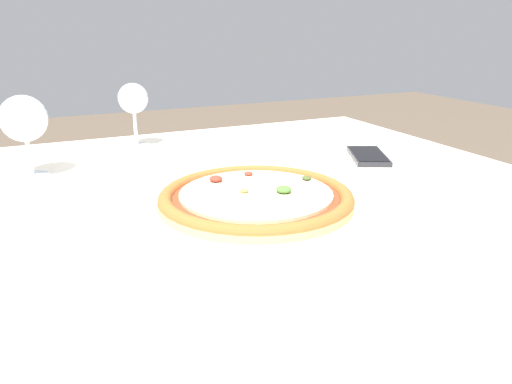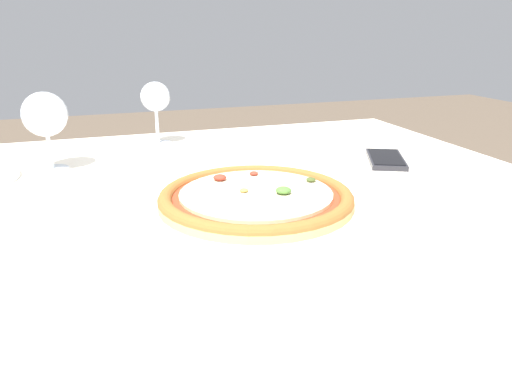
{
  "view_description": "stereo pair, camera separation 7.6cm",
  "coord_description": "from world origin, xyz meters",
  "px_view_note": "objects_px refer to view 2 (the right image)",
  "views": [
    {
      "loc": [
        -0.21,
        -0.74,
        0.98
      ],
      "look_at": [
        0.1,
        -0.08,
        0.73
      ],
      "focal_mm": 35.0,
      "sensor_mm": 36.0,
      "label": 1
    },
    {
      "loc": [
        -0.13,
        -0.77,
        0.98
      ],
      "look_at": [
        0.1,
        -0.08,
        0.73
      ],
      "focal_mm": 35.0,
      "sensor_mm": 36.0,
      "label": 2
    }
  ],
  "objects_px": {
    "wine_glass_far_right": "(45,116)",
    "cell_phone": "(386,159)",
    "dining_table": "(186,241)",
    "wine_glass_far_left": "(155,99)",
    "pizza_plate": "(256,200)"
  },
  "relations": [
    {
      "from": "pizza_plate",
      "to": "cell_phone",
      "type": "relative_size",
      "value": 2.2
    },
    {
      "from": "dining_table",
      "to": "wine_glass_far_right",
      "type": "bearing_deg",
      "value": 130.27
    },
    {
      "from": "pizza_plate",
      "to": "wine_glass_far_right",
      "type": "relative_size",
      "value": 2.3
    },
    {
      "from": "wine_glass_far_right",
      "to": "cell_phone",
      "type": "relative_size",
      "value": 0.96
    },
    {
      "from": "dining_table",
      "to": "cell_phone",
      "type": "xyz_separation_m",
      "value": [
        0.44,
        0.1,
        0.08
      ]
    },
    {
      "from": "dining_table",
      "to": "wine_glass_far_left",
      "type": "bearing_deg",
      "value": 87.77
    },
    {
      "from": "wine_glass_far_left",
      "to": "wine_glass_far_right",
      "type": "distance_m",
      "value": 0.28
    },
    {
      "from": "dining_table",
      "to": "wine_glass_far_left",
      "type": "distance_m",
      "value": 0.45
    },
    {
      "from": "dining_table",
      "to": "wine_glass_far_left",
      "type": "relative_size",
      "value": 9.26
    },
    {
      "from": "wine_glass_far_left",
      "to": "cell_phone",
      "type": "distance_m",
      "value": 0.54
    },
    {
      "from": "wine_glass_far_right",
      "to": "cell_phone",
      "type": "bearing_deg",
      "value": -13.27
    },
    {
      "from": "pizza_plate",
      "to": "wine_glass_far_right",
      "type": "distance_m",
      "value": 0.47
    },
    {
      "from": "dining_table",
      "to": "wine_glass_far_right",
      "type": "xyz_separation_m",
      "value": [
        -0.21,
        0.25,
        0.18
      ]
    },
    {
      "from": "dining_table",
      "to": "cell_phone",
      "type": "relative_size",
      "value": 8.49
    },
    {
      "from": "wine_glass_far_left",
      "to": "wine_glass_far_right",
      "type": "relative_size",
      "value": 0.96
    }
  ]
}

